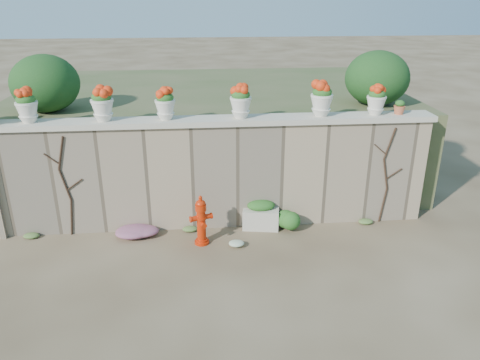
{
  "coord_description": "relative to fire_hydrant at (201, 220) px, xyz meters",
  "views": [
    {
      "loc": [
        -0.26,
        -6.35,
        4.24
      ],
      "look_at": [
        0.44,
        1.4,
        1.05
      ],
      "focal_mm": 35.0,
      "sensor_mm": 36.0,
      "label": 1
    }
  ],
  "objects": [
    {
      "name": "back_shrub_left",
      "position": [
        -2.92,
        1.96,
        2.08
      ],
      "size": [
        1.3,
        1.3,
        1.1
      ],
      "primitive_type": "ellipsoid",
      "color": "#143814",
      "rests_on": "raised_fill"
    },
    {
      "name": "stone_wall",
      "position": [
        0.28,
        0.76,
        0.53
      ],
      "size": [
        8.0,
        0.4,
        2.0
      ],
      "primitive_type": "cube",
      "color": "#998366",
      "rests_on": "ground"
    },
    {
      "name": "magenta_clump",
      "position": [
        -1.13,
        0.27,
        -0.34
      ],
      "size": [
        0.92,
        0.62,
        0.25
      ],
      "primitive_type": "ellipsoid",
      "color": "#BE2694",
      "rests_on": "ground"
    },
    {
      "name": "urn_pot_1",
      "position": [
        -1.64,
        0.76,
        1.94
      ],
      "size": [
        0.39,
        0.39,
        0.61
      ],
      "color": "silver",
      "rests_on": "wall_cap"
    },
    {
      "name": "urn_pot_3",
      "position": [
        0.77,
        0.76,
        1.93
      ],
      "size": [
        0.38,
        0.38,
        0.6
      ],
      "color": "silver",
      "rests_on": "wall_cap"
    },
    {
      "name": "green_shrub",
      "position": [
        1.6,
        0.33,
        -0.21
      ],
      "size": [
        0.53,
        0.48,
        0.51
      ],
      "primitive_type": "ellipsoid",
      "color": "#1E5119",
      "rests_on": "ground"
    },
    {
      "name": "back_shrub_right",
      "position": [
        3.68,
        1.96,
        2.08
      ],
      "size": [
        1.3,
        1.3,
        1.1
      ],
      "primitive_type": "ellipsoid",
      "color": "#143814",
      "rests_on": "raised_fill"
    },
    {
      "name": "urn_pot_5",
      "position": [
        3.25,
        0.76,
        1.91
      ],
      "size": [
        0.35,
        0.35,
        0.55
      ],
      "color": "silver",
      "rests_on": "wall_cap"
    },
    {
      "name": "ground",
      "position": [
        0.28,
        -1.04,
        -0.47
      ],
      "size": [
        80.0,
        80.0,
        0.0
      ],
      "primitive_type": "plane",
      "color": "#4D3B26",
      "rests_on": "ground"
    },
    {
      "name": "fire_hydrant",
      "position": [
        0.0,
        0.0,
        0.0
      ],
      "size": [
        0.4,
        0.29,
        0.92
      ],
      "rotation": [
        0.0,
        0.0,
        0.31
      ],
      "color": "red",
      "rests_on": "ground"
    },
    {
      "name": "urn_pot_2",
      "position": [
        -0.56,
        0.76,
        1.91
      ],
      "size": [
        0.36,
        0.36,
        0.56
      ],
      "color": "silver",
      "rests_on": "wall_cap"
    },
    {
      "name": "urn_pot_4",
      "position": [
        2.23,
        0.76,
        1.95
      ],
      "size": [
        0.4,
        0.4,
        0.63
      ],
      "color": "silver",
      "rests_on": "wall_cap"
    },
    {
      "name": "terracotta_pot",
      "position": [
        3.7,
        0.76,
        1.75
      ],
      "size": [
        0.21,
        0.21,
        0.25
      ],
      "color": "#BD5D39",
      "rests_on": "wall_cap"
    },
    {
      "name": "white_flowers",
      "position": [
        0.6,
        -0.21,
        -0.38
      ],
      "size": [
        0.46,
        0.37,
        0.17
      ],
      "primitive_type": "ellipsoid",
      "color": "white",
      "rests_on": "ground"
    },
    {
      "name": "vine_left",
      "position": [
        -2.39,
        0.54,
        0.53
      ],
      "size": [
        0.6,
        0.04,
        1.91
      ],
      "color": "black",
      "rests_on": "ground"
    },
    {
      "name": "urn_pot_0",
      "position": [
        -2.9,
        0.76,
        1.92
      ],
      "size": [
        0.37,
        0.37,
        0.58
      ],
      "color": "silver",
      "rests_on": "wall_cap"
    },
    {
      "name": "vine_right",
      "position": [
        3.51,
        0.54,
        0.53
      ],
      "size": [
        0.6,
        0.04,
        1.91
      ],
      "color": "black",
      "rests_on": "ground"
    },
    {
      "name": "planter_box",
      "position": [
        1.13,
        0.51,
        -0.21
      ],
      "size": [
        0.73,
        0.5,
        0.56
      ],
      "rotation": [
        0.0,
        0.0,
        -0.17
      ],
      "color": "beige",
      "rests_on": "ground"
    },
    {
      "name": "raised_fill",
      "position": [
        0.28,
        3.96,
        0.53
      ],
      "size": [
        9.0,
        6.0,
        2.0
      ],
      "primitive_type": "cube",
      "color": "#384C23",
      "rests_on": "ground"
    },
    {
      "name": "wall_cap",
      "position": [
        0.28,
        0.76,
        1.58
      ],
      "size": [
        8.1,
        0.52,
        0.1
      ],
      "primitive_type": "cube",
      "color": "beige",
      "rests_on": "stone_wall"
    }
  ]
}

